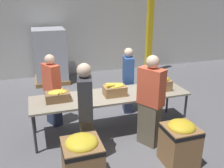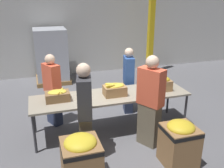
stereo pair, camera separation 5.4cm
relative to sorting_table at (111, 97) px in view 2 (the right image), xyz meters
The scene contains 14 objects.
ground_plane 0.77m from the sorting_table, ahead, with size 30.00×30.00×0.00m, color slate.
wall_back 4.47m from the sorting_table, 90.00° to the left, with size 16.00×0.08×4.00m.
sorting_table is the anchor object (origin of this frame).
banana_box_0 1.08m from the sorting_table, behind, with size 0.46×0.34×0.23m.
banana_box_1 0.19m from the sorting_table, 30.31° to the right, with size 0.45×0.31×0.28m.
banana_box_2 1.13m from the sorting_table, ahead, with size 0.39×0.27×0.31m.
volunteer_0 1.31m from the sorting_table, 149.29° to the left, with size 0.38×0.48×1.60m.
volunteer_1 1.03m from the sorting_table, 132.33° to the right, with size 0.32×0.50×1.75m.
volunteer_2 1.02m from the sorting_table, 48.67° to the left, with size 0.30×0.46×1.60m.
volunteer_3 0.90m from the sorting_table, 52.72° to the right, with size 0.44×0.53×1.78m.
donation_bin_0 1.71m from the sorting_table, 122.44° to the right, with size 0.58×0.58×0.84m.
donation_bin_1 1.65m from the sorting_table, 61.42° to the right, with size 0.55×0.55×0.81m.
support_pillar 4.48m from the sorting_table, 54.03° to the left, with size 0.18×0.18×4.00m.
pallet_stack_0 3.70m from the sorting_table, 104.41° to the left, with size 1.08×1.08×1.74m.
Camera 2 is at (-1.39, -4.53, 2.79)m, focal length 40.00 mm.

